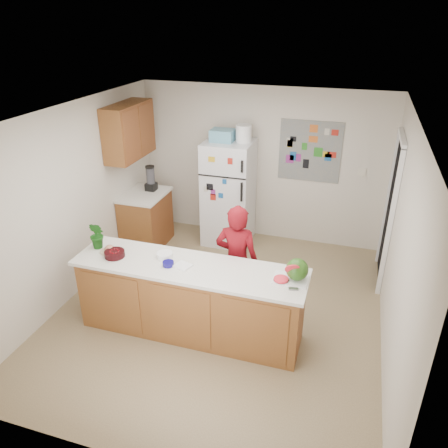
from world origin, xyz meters
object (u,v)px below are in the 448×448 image
(cherry_bowl, at_px, (115,254))
(watermelon, at_px, (297,269))
(person, at_px, (237,261))
(refrigerator, at_px, (229,193))

(cherry_bowl, bearing_deg, watermelon, 3.77)
(watermelon, bearing_deg, person, 148.79)
(refrigerator, xyz_separation_m, person, (0.66, -1.83, -0.11))
(refrigerator, xyz_separation_m, watermelon, (1.45, -2.31, 0.20))
(refrigerator, relative_size, watermelon, 7.15)
(person, xyz_separation_m, cherry_bowl, (-1.30, -0.62, 0.22))
(watermelon, height_order, cherry_bowl, watermelon)
(watermelon, relative_size, cherry_bowl, 1.02)
(person, xyz_separation_m, watermelon, (0.79, -0.48, 0.31))
(person, height_order, cherry_bowl, person)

